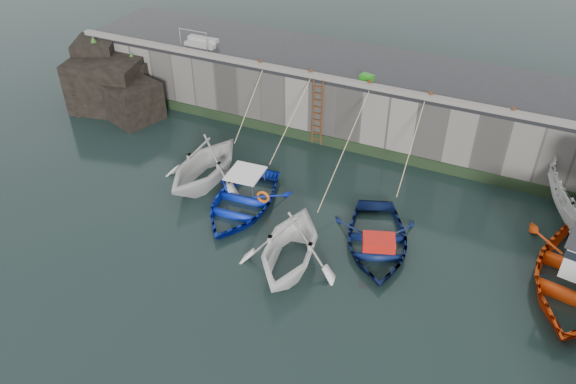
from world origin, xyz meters
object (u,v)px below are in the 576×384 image
at_px(bollard_c, 370,84).
at_px(fish_crate, 367,78).
at_px(boat_near_blue, 242,206).
at_px(bollard_e, 513,111).
at_px(boat_near_white, 206,181).
at_px(bollard_a, 260,63).
at_px(ladder, 317,113).
at_px(bollard_b, 311,73).
at_px(boat_near_navy, 376,245).
at_px(bollard_d, 431,96).
at_px(boat_near_blacktrim, 290,264).

bearing_deg(bollard_c, fish_crate, 120.70).
bearing_deg(boat_near_blue, bollard_e, 29.97).
distance_m(boat_near_white, bollard_a, 6.11).
bearing_deg(fish_crate, ladder, -142.02).
bearing_deg(bollard_b, bollard_c, 0.00).
relative_size(ladder, boat_near_navy, 0.69).
bearing_deg(bollard_c, bollard_a, 180.00).
bearing_deg(bollard_e, ladder, -177.60).
relative_size(ladder, boat_near_blue, 0.67).
bearing_deg(ladder, boat_near_blue, -98.26).
relative_size(bollard_a, bollard_d, 1.00).
distance_m(ladder, bollard_a, 3.47).
height_order(fish_crate, bollard_b, fish_crate).
bearing_deg(bollard_d, bollard_e, 0.00).
height_order(boat_near_white, bollard_c, bollard_c).
relative_size(boat_near_navy, bollard_c, 16.61).
height_order(boat_near_blue, boat_near_blacktrim, boat_near_blacktrim).
bearing_deg(boat_near_blue, boat_near_blacktrim, -39.61).
bearing_deg(boat_near_blue, bollard_d, 42.61).
bearing_deg(boat_near_blue, bollard_c, 58.96).
distance_m(bollard_a, bollard_d, 7.80).
bearing_deg(bollard_e, boat_near_navy, -118.65).
distance_m(boat_near_blacktrim, bollard_a, 10.32).
xyz_separation_m(bollard_b, bollard_e, (8.50, 0.00, 0.00)).
relative_size(boat_near_blacktrim, bollard_a, 15.54).
height_order(boat_near_blue, bollard_b, bollard_b).
bearing_deg(boat_near_white, bollard_d, 35.67).
height_order(boat_near_white, bollard_d, bollard_d).
bearing_deg(bollard_e, bollard_b, 180.00).
distance_m(bollard_b, bollard_d, 5.30).
distance_m(boat_near_navy, bollard_e, 7.62).
bearing_deg(bollard_a, boat_near_blacktrim, -57.33).
xyz_separation_m(ladder, boat_near_white, (-3.03, -4.81, -1.59)).
height_order(boat_near_white, boat_near_blacktrim, boat_near_white).
bearing_deg(boat_near_navy, ladder, 110.07).
height_order(boat_near_navy, bollard_a, bollard_a).
xyz_separation_m(boat_near_navy, bollard_e, (3.29, 6.03, 3.30)).
bearing_deg(bollard_e, bollard_d, 180.00).
relative_size(fish_crate, bollard_c, 1.97).
bearing_deg(fish_crate, boat_near_navy, -51.45).
relative_size(ladder, bollard_e, 11.43).
height_order(boat_near_white, bollard_e, bollard_e).
bearing_deg(fish_crate, boat_near_blacktrim, -72.31).
relative_size(bollard_d, bollard_e, 1.00).
height_order(boat_near_white, fish_crate, fish_crate).
relative_size(boat_near_white, bollard_a, 16.03).
bearing_deg(bollard_d, bollard_c, 180.00).
distance_m(boat_near_blue, bollard_d, 8.89).
bearing_deg(bollard_d, boat_near_navy, -90.88).
distance_m(bollard_d, bollard_e, 3.20).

